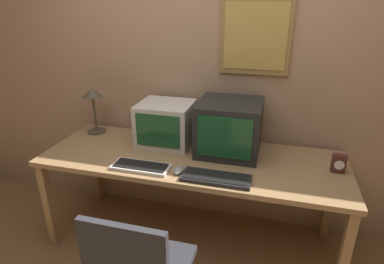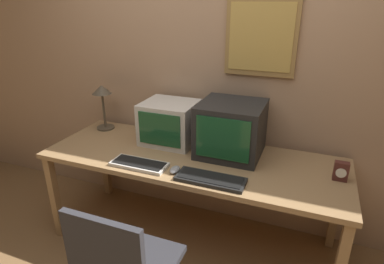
{
  "view_description": "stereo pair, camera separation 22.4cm",
  "coord_description": "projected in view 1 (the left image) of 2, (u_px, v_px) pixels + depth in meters",
  "views": [
    {
      "loc": [
        0.54,
        -1.23,
        1.8
      ],
      "look_at": [
        0.0,
        0.77,
        0.94
      ],
      "focal_mm": 30.0,
      "sensor_mm": 36.0,
      "label": 1
    },
    {
      "loc": [
        0.76,
        -1.16,
        1.8
      ],
      "look_at": [
        0.0,
        0.77,
        0.94
      ],
      "focal_mm": 30.0,
      "sensor_mm": 36.0,
      "label": 2
    }
  ],
  "objects": [
    {
      "name": "wall_back",
      "position": [
        207.0,
        68.0,
        2.5
      ],
      "size": [
        8.0,
        0.08,
        2.6
      ],
      "color": "tan",
      "rests_on": "ground_plane"
    },
    {
      "name": "desk",
      "position": [
        192.0,
        165.0,
        2.34
      ],
      "size": [
        2.16,
        0.76,
        0.75
      ],
      "color": "#99754C",
      "rests_on": "ground_plane"
    },
    {
      "name": "monitor_left",
      "position": [
        166.0,
        123.0,
        2.48
      ],
      "size": [
        0.41,
        0.37,
        0.32
      ],
      "color": "beige",
      "rests_on": "desk"
    },
    {
      "name": "monitor_right",
      "position": [
        229.0,
        127.0,
        2.32
      ],
      "size": [
        0.45,
        0.44,
        0.38
      ],
      "color": "black",
      "rests_on": "desk"
    },
    {
      "name": "keyboard_main",
      "position": [
        141.0,
        167.0,
        2.15
      ],
      "size": [
        0.39,
        0.16,
        0.03
      ],
      "color": "beige",
      "rests_on": "desk"
    },
    {
      "name": "keyboard_side",
      "position": [
        216.0,
        178.0,
        2.01
      ],
      "size": [
        0.44,
        0.17,
        0.03
      ],
      "color": "black",
      "rests_on": "desk"
    },
    {
      "name": "mouse_near_keyboard",
      "position": [
        179.0,
        170.0,
        2.09
      ],
      "size": [
        0.06,
        0.1,
        0.03
      ],
      "color": "gray",
      "rests_on": "desk"
    },
    {
      "name": "desk_clock",
      "position": [
        339.0,
        163.0,
        2.08
      ],
      "size": [
        0.09,
        0.05,
        0.12
      ],
      "color": "#4C231E",
      "rests_on": "desk"
    },
    {
      "name": "desk_lamp",
      "position": [
        93.0,
        99.0,
        2.63
      ],
      "size": [
        0.16,
        0.16,
        0.39
      ],
      "color": "#4C4233",
      "rests_on": "desk"
    }
  ]
}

